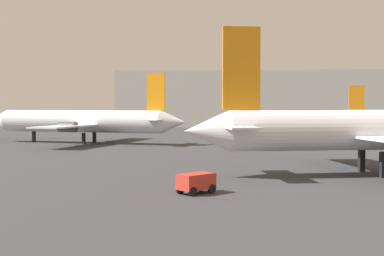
% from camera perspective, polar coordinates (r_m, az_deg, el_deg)
% --- Properties ---
extents(airplane_on_taxiway, '(33.66, 25.16, 11.87)m').
position_cam_1_polar(airplane_on_taxiway, '(46.97, 19.60, -0.17)').
color(airplane_on_taxiway, white).
rests_on(airplane_on_taxiway, ground_plane).
extents(airplane_distant, '(32.63, 25.67, 10.25)m').
position_cam_1_polar(airplane_distant, '(81.63, -11.47, 0.70)').
color(airplane_distant, silver).
rests_on(airplane_distant, ground_plane).
extents(baggage_cart, '(2.59, 2.64, 1.30)m').
position_cam_1_polar(baggage_cart, '(34.91, 0.44, -5.72)').
color(baggage_cart, red).
rests_on(baggage_cart, ground_plane).
extents(terminal_building, '(78.34, 20.84, 14.41)m').
position_cam_1_polar(terminal_building, '(145.88, 7.94, 3.02)').
color(terminal_building, '#B7B7B2').
rests_on(terminal_building, ground_plane).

